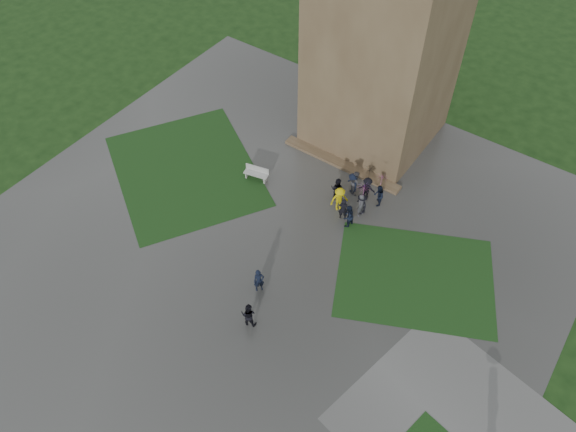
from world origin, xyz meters
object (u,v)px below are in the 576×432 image
Objects in this scene: tower at (389,19)px; pedestrian_near at (249,314)px; pedestrian_mid at (259,281)px; bench at (256,173)px.

tower reaches higher than pedestrian_near.
pedestrian_near reaches higher than pedestrian_mid.
pedestrian_near is (0.87, -2.08, 0.01)m from pedestrian_mid.
pedestrian_near is (6.44, -9.16, 0.35)m from bench.
pedestrian_mid is at bearing -84.43° from tower.
tower is 10.56× the size of pedestrian_near.
bench is at bearing -114.54° from tower.
bench is at bearing 77.61° from pedestrian_mid.
tower is 10.63× the size of pedestrian_mid.
bench is at bearing -74.59° from pedestrian_near.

